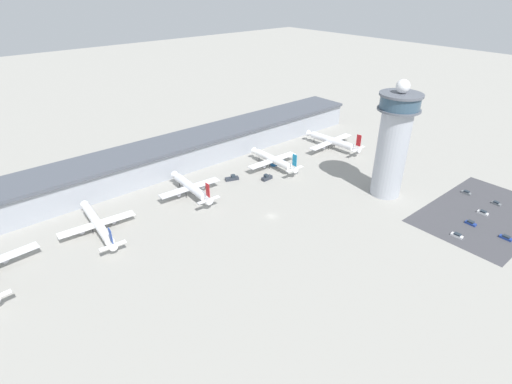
# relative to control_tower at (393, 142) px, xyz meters

# --- Properties ---
(ground_plane) EXTENTS (1000.00, 1000.00, 0.00)m
(ground_plane) POSITION_rel_control_tower_xyz_m (-54.54, 19.37, -26.03)
(ground_plane) COLOR #9E9B93
(terminal_building) EXTENTS (232.87, 25.00, 14.67)m
(terminal_building) POSITION_rel_control_tower_xyz_m (-54.54, 89.37, -18.60)
(terminal_building) COLOR #A3A8B2
(terminal_building) RESTS_ON ground
(control_tower) EXTENTS (18.26, 18.26, 53.35)m
(control_tower) POSITION_rel_control_tower_xyz_m (0.00, 0.00, 0.00)
(control_tower) COLOR #ADB2BC
(control_tower) RESTS_ON ground
(parking_lot_surface) EXTENTS (64.00, 40.00, 0.01)m
(parking_lot_surface) POSITION_rel_control_tower_xyz_m (16.82, -38.67, -26.03)
(parking_lot_surface) COLOR #424247
(parking_lot_surface) RESTS_ON ground
(airplane_gate_bravo) EXTENTS (30.32, 38.87, 11.07)m
(airplane_gate_bravo) POSITION_rel_control_tower_xyz_m (-115.30, 55.51, -22.37)
(airplane_gate_bravo) COLOR white
(airplane_gate_bravo) RESTS_ON ground
(airplane_gate_charlie) EXTENTS (30.35, 33.64, 12.73)m
(airplane_gate_charlie) POSITION_rel_control_tower_xyz_m (-71.02, 56.89, -21.50)
(airplane_gate_charlie) COLOR silver
(airplane_gate_charlie) RESTS_ON ground
(airplane_gate_delta) EXTENTS (30.82, 33.57, 12.72)m
(airplane_gate_delta) POSITION_rel_control_tower_xyz_m (-20.86, 55.10, -21.47)
(airplane_gate_delta) COLOR white
(airplane_gate_delta) RESTS_ON ground
(airplane_gate_echo) EXTENTS (35.60, 37.74, 13.24)m
(airplane_gate_echo) POSITION_rel_control_tower_xyz_m (23.79, 52.49, -21.39)
(airplane_gate_echo) COLOR white
(airplane_gate_echo) RESTS_ON ground
(service_truck_catering) EXTENTS (8.48, 2.91, 2.89)m
(service_truck_catering) POSITION_rel_control_tower_xyz_m (-16.09, 56.66, -25.03)
(service_truck_catering) COLOR black
(service_truck_catering) RESTS_ON ground
(service_truck_fuel) EXTENTS (7.17, 4.55, 2.69)m
(service_truck_fuel) POSITION_rel_control_tower_xyz_m (-46.56, 57.63, -25.10)
(service_truck_fuel) COLOR black
(service_truck_fuel) RESTS_ON ground
(service_truck_water) EXTENTS (5.93, 2.55, 3.03)m
(service_truck_water) POSITION_rel_control_tower_xyz_m (-33.00, 46.63, -24.97)
(service_truck_water) COLOR black
(service_truck_water) RESTS_ON ground
(car_silver_sedan) EXTENTS (1.78, 4.55, 1.52)m
(car_silver_sedan) POSITION_rel_control_tower_xyz_m (4.28, -52.28, -25.44)
(car_silver_sedan) COLOR black
(car_silver_sedan) RESTS_ON ground
(car_black_suv) EXTENTS (2.01, 4.39, 1.59)m
(car_black_suv) POSITION_rel_control_tower_xyz_m (4.21, -38.65, -25.41)
(car_black_suv) COLOR black
(car_black_suv) RESTS_ON ground
(car_blue_compact) EXTENTS (1.89, 4.41, 1.52)m
(car_blue_compact) POSITION_rel_control_tower_xyz_m (16.57, -38.27, -25.44)
(car_blue_compact) COLOR black
(car_blue_compact) RESTS_ON ground
(car_green_van) EXTENTS (1.82, 4.31, 1.50)m
(car_green_van) POSITION_rel_control_tower_xyz_m (29.19, -25.22, -25.45)
(car_green_van) COLOR black
(car_green_van) RESTS_ON ground
(car_red_hatchback) EXTENTS (1.90, 4.10, 1.43)m
(car_red_hatchback) POSITION_rel_control_tower_xyz_m (29.42, -38.61, -25.48)
(car_red_hatchback) COLOR black
(car_red_hatchback) RESTS_ON ground
(car_white_wagon) EXTENTS (1.97, 4.50, 1.47)m
(car_white_wagon) POSITION_rel_control_tower_xyz_m (-8.77, -39.20, -25.46)
(car_white_wagon) COLOR black
(car_white_wagon) RESTS_ON ground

